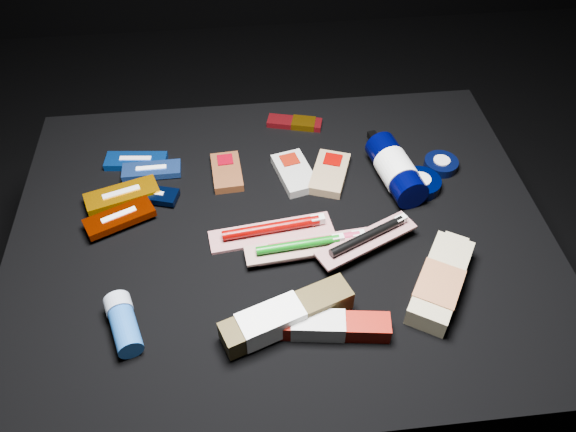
{
  "coord_description": "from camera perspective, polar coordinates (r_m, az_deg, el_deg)",
  "views": [
    {
      "loc": [
        -0.06,
        -0.68,
        1.17
      ],
      "look_at": [
        0.01,
        0.01,
        0.42
      ],
      "focal_mm": 35.0,
      "sensor_mm": 36.0,
      "label": 1
    }
  ],
  "objects": [
    {
      "name": "ground",
      "position": [
        1.35,
        -0.6,
        -12.62
      ],
      "size": [
        3.0,
        3.0,
        0.0
      ],
      "primitive_type": "plane",
      "color": "black",
      "rests_on": "ground"
    },
    {
      "name": "luna_bar_0",
      "position": [
        1.19,
        -15.18,
        5.41
      ],
      "size": [
        0.13,
        0.06,
        0.02
      ],
      "rotation": [
        0.0,
        0.0,
        -0.11
      ],
      "color": "#0A3898",
      "rests_on": "cloth_table"
    },
    {
      "name": "luna_bar_4",
      "position": [
        1.07,
        -16.74,
        -0.16
      ],
      "size": [
        0.13,
        0.09,
        0.02
      ],
      "rotation": [
        0.0,
        0.0,
        0.43
      ],
      "color": "#721500",
      "rests_on": "cloth_table"
    },
    {
      "name": "toothpaste_carton_red",
      "position": [
        0.89,
        4.05,
        -11.07
      ],
      "size": [
        0.18,
        0.06,
        0.03
      ],
      "rotation": [
        0.0,
        0.0,
        -0.14
      ],
      "color": "#880E04",
      "rests_on": "cloth_table"
    },
    {
      "name": "luna_bar_3",
      "position": [
        1.11,
        -16.5,
        2.04
      ],
      "size": [
        0.14,
        0.09,
        0.02
      ],
      "rotation": [
        0.0,
        0.0,
        0.31
      ],
      "color": "#C67600",
      "rests_on": "cloth_table"
    },
    {
      "name": "clif_bar_2",
      "position": [
        1.12,
        4.3,
        4.5
      ],
      "size": [
        0.1,
        0.13,
        0.02
      ],
      "rotation": [
        0.0,
        0.0,
        -0.36
      ],
      "color": "#947753",
      "rests_on": "cloth_table"
    },
    {
      "name": "lotion_bottle",
      "position": [
        1.11,
        10.87,
        4.69
      ],
      "size": [
        0.09,
        0.21,
        0.07
      ],
      "rotation": [
        0.0,
        0.0,
        0.18
      ],
      "color": "black",
      "rests_on": "cloth_table"
    },
    {
      "name": "power_bar",
      "position": [
        1.25,
        0.98,
        9.43
      ],
      "size": [
        0.12,
        0.07,
        0.01
      ],
      "rotation": [
        0.0,
        0.0,
        -0.26
      ],
      "color": "maroon",
      "rests_on": "cloth_table"
    },
    {
      "name": "clif_bar_1",
      "position": [
        1.12,
        0.61,
        4.56
      ],
      "size": [
        0.09,
        0.13,
        0.02
      ],
      "rotation": [
        0.0,
        0.0,
        0.24
      ],
      "color": "#A8A9A1",
      "rests_on": "cloth_table"
    },
    {
      "name": "toothbrush_pack_0",
      "position": [
        1.01,
        -1.54,
        -1.44
      ],
      "size": [
        0.23,
        0.08,
        0.03
      ],
      "rotation": [
        0.0,
        0.0,
        0.12
      ],
      "color": "beige",
      "rests_on": "cloth_table"
    },
    {
      "name": "cream_tin_upper",
      "position": [
        1.18,
        15.27,
        5.12
      ],
      "size": [
        0.07,
        0.07,
        0.02
      ],
      "rotation": [
        0.0,
        0.0,
        0.17
      ],
      "color": "black",
      "rests_on": "cloth_table"
    },
    {
      "name": "cream_tin_lower",
      "position": [
        1.12,
        13.26,
        3.23
      ],
      "size": [
        0.08,
        0.08,
        0.02
      ],
      "rotation": [
        0.0,
        0.0,
        0.43
      ],
      "color": "black",
      "rests_on": "cloth_table"
    },
    {
      "name": "luna_bar_1",
      "position": [
        1.16,
        -13.68,
        4.53
      ],
      "size": [
        0.12,
        0.04,
        0.02
      ],
      "rotation": [
        0.0,
        0.0,
        0.01
      ],
      "color": "#234AA4",
      "rests_on": "cloth_table"
    },
    {
      "name": "clif_bar_0",
      "position": [
        1.13,
        -6.26,
        4.6
      ],
      "size": [
        0.06,
        0.11,
        0.02
      ],
      "rotation": [
        0.0,
        0.0,
        0.07
      ],
      "color": "#5D2F16",
      "rests_on": "cloth_table"
    },
    {
      "name": "bodywash_bottle",
      "position": [
        0.96,
        15.18,
        -6.6
      ],
      "size": [
        0.15,
        0.19,
        0.04
      ],
      "rotation": [
        0.0,
        0.0,
        -0.56
      ],
      "color": "tan",
      "rests_on": "cloth_table"
    },
    {
      "name": "deodorant_stick",
      "position": [
        0.92,
        -16.38,
        -10.39
      ],
      "size": [
        0.07,
        0.11,
        0.04
      ],
      "rotation": [
        0.0,
        0.0,
        0.31
      ],
      "color": "#1B4E9B",
      "rests_on": "cloth_table"
    },
    {
      "name": "cloth_table",
      "position": [
        1.18,
        -0.67,
        -7.71
      ],
      "size": [
        0.98,
        0.78,
        0.4
      ],
      "primitive_type": "cube",
      "color": "black",
      "rests_on": "ground"
    },
    {
      "name": "luna_bar_2",
      "position": [
        1.1,
        -13.82,
        2.15
      ],
      "size": [
        0.11,
        0.07,
        0.01
      ],
      "rotation": [
        0.0,
        0.0,
        -0.29
      ],
      "color": "black",
      "rests_on": "cloth_table"
    },
    {
      "name": "toothbrush_pack_1",
      "position": [
        0.98,
        2.87,
        -2.85
      ],
      "size": [
        0.21,
        0.06,
        0.02
      ],
      "rotation": [
        0.0,
        0.0,
        0.08
      ],
      "color": "beige",
      "rests_on": "cloth_table"
    },
    {
      "name": "toothbrush_pack_2",
      "position": [
        0.97,
        1.16,
        -3.13
      ],
      "size": [
        0.19,
        0.06,
        0.02
      ],
      "rotation": [
        0.0,
        0.0,
        0.09
      ],
      "color": "beige",
      "rests_on": "cloth_table"
    },
    {
      "name": "toothpaste_carton_green",
      "position": [
        0.88,
        -0.66,
        -10.27
      ],
      "size": [
        0.22,
        0.12,
        0.04
      ],
      "rotation": [
        0.0,
        0.0,
        0.35
      ],
      "color": "#3C3013",
      "rests_on": "cloth_table"
    },
    {
      "name": "toothbrush_pack_3",
      "position": [
        0.98,
        8.13,
        -2.19
      ],
      "size": [
        0.19,
        0.12,
        0.02
      ],
      "rotation": [
        0.0,
        0.0,
        0.44
      ],
      "color": "#B1A9A4",
      "rests_on": "cloth_table"
    }
  ]
}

